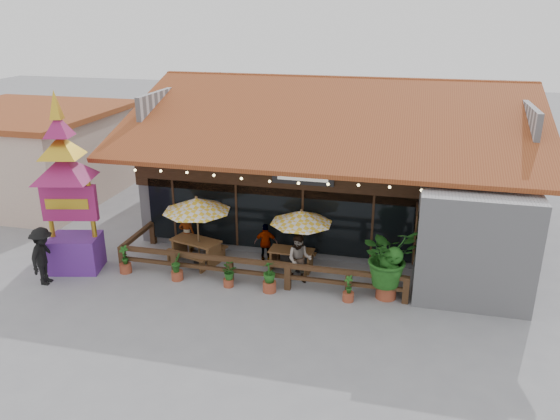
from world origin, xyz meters
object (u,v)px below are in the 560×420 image
(umbrella_left, at_px, (197,205))
(pedestrian, at_px, (43,256))
(thai_sign_tower, at_px, (65,172))
(tropical_plant, at_px, (389,258))
(picnic_table_left, at_px, (196,247))
(picnic_table_right, at_px, (291,256))
(umbrella_right, at_px, (301,217))

(umbrella_left, height_order, pedestrian, umbrella_left)
(thai_sign_tower, bearing_deg, umbrella_left, 19.73)
(tropical_plant, xyz_separation_m, pedestrian, (-11.19, -1.73, -0.40))
(umbrella_left, xyz_separation_m, pedestrian, (-4.45, -2.65, -1.26))
(picnic_table_left, distance_m, picnic_table_right, 3.52)
(umbrella_left, height_order, picnic_table_left, umbrella_left)
(picnic_table_left, height_order, tropical_plant, tropical_plant)
(thai_sign_tower, bearing_deg, picnic_table_right, 13.69)
(picnic_table_left, relative_size, tropical_plant, 0.87)
(umbrella_right, distance_m, picnic_table_left, 4.13)
(tropical_plant, relative_size, pedestrian, 1.22)
(thai_sign_tower, bearing_deg, tropical_plant, 2.81)
(picnic_table_right, relative_size, thai_sign_tower, 0.24)
(thai_sign_tower, height_order, tropical_plant, thai_sign_tower)
(umbrella_right, bearing_deg, umbrella_left, -175.55)
(umbrella_left, relative_size, tropical_plant, 1.16)
(picnic_table_left, relative_size, picnic_table_right, 1.34)
(umbrella_left, bearing_deg, thai_sign_tower, -160.27)
(umbrella_right, relative_size, thai_sign_tower, 0.42)
(umbrella_left, bearing_deg, tropical_plant, -7.78)
(picnic_table_left, height_order, picnic_table_right, picnic_table_left)
(picnic_table_right, bearing_deg, thai_sign_tower, -166.31)
(umbrella_right, distance_m, thai_sign_tower, 8.08)
(thai_sign_tower, distance_m, pedestrian, 2.87)
(picnic_table_right, xyz_separation_m, pedestrian, (-7.79, -3.00, 0.50))
(picnic_table_right, height_order, pedestrian, pedestrian)
(umbrella_right, relative_size, picnic_table_left, 1.33)
(picnic_table_right, distance_m, tropical_plant, 3.74)
(umbrella_left, height_order, umbrella_right, umbrella_left)
(umbrella_left, distance_m, thai_sign_tower, 4.49)
(picnic_table_right, xyz_separation_m, tropical_plant, (3.40, -1.27, 0.90))
(umbrella_right, bearing_deg, thai_sign_tower, -167.34)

